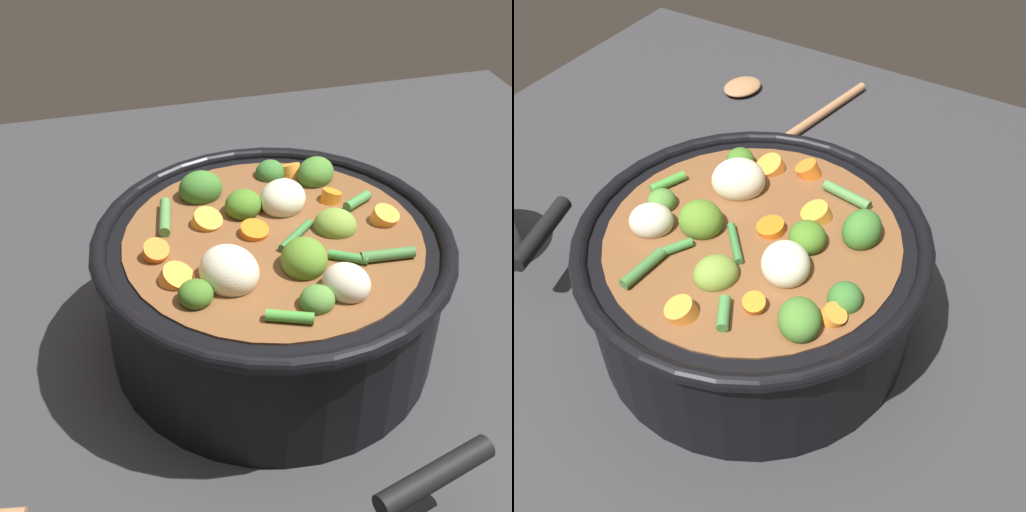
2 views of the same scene
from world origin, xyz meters
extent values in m
plane|color=#2D2D30|center=(0.00, 0.00, 0.00)|extent=(1.10, 1.10, 0.00)
cylinder|color=black|center=(0.00, 0.00, 0.06)|extent=(0.31, 0.31, 0.12)
torus|color=black|center=(0.00, 0.00, 0.12)|extent=(0.32, 0.32, 0.02)
cylinder|color=brown|center=(0.00, 0.00, 0.07)|extent=(0.26, 0.26, 0.11)
ellipsoid|color=#4E8336|center=(-0.01, 0.09, 0.13)|extent=(0.03, 0.03, 0.02)
ellipsoid|color=#3B742B|center=(0.05, -0.08, 0.13)|extent=(0.04, 0.04, 0.03)
ellipsoid|color=#366E2D|center=(-0.03, -0.10, 0.12)|extent=(0.04, 0.04, 0.03)
ellipsoid|color=#548026|center=(-0.01, 0.05, 0.13)|extent=(0.05, 0.05, 0.04)
ellipsoid|color=#467621|center=(0.02, -0.05, 0.13)|extent=(0.05, 0.05, 0.03)
ellipsoid|color=olive|center=(-0.06, 0.00, 0.13)|extent=(0.05, 0.05, 0.03)
ellipsoid|color=#407023|center=(0.08, 0.07, 0.13)|extent=(0.03, 0.03, 0.02)
ellipsoid|color=#467C2D|center=(-0.07, -0.08, 0.13)|extent=(0.05, 0.05, 0.03)
cylinder|color=orange|center=(0.01, -0.01, 0.12)|extent=(0.04, 0.04, 0.02)
cylinder|color=orange|center=(0.09, 0.04, 0.12)|extent=(0.04, 0.04, 0.02)
cylinder|color=orange|center=(0.10, 0.00, 0.12)|extent=(0.03, 0.03, 0.02)
cylinder|color=orange|center=(-0.07, -0.04, 0.12)|extent=(0.03, 0.03, 0.02)
cylinder|color=orange|center=(-0.05, -0.10, 0.12)|extent=(0.03, 0.03, 0.02)
cylinder|color=orange|center=(-0.10, 0.00, 0.12)|extent=(0.04, 0.04, 0.02)
cylinder|color=orange|center=(0.05, -0.04, 0.12)|extent=(0.04, 0.04, 0.02)
ellipsoid|color=beige|center=(-0.04, 0.08, 0.13)|extent=(0.05, 0.05, 0.03)
ellipsoid|color=beige|center=(0.05, 0.05, 0.13)|extent=(0.07, 0.07, 0.04)
ellipsoid|color=beige|center=(-0.02, -0.05, 0.13)|extent=(0.06, 0.06, 0.04)
cylinder|color=#429135|center=(0.02, 0.11, 0.13)|extent=(0.04, 0.02, 0.01)
cylinder|color=#347337|center=(-0.02, 0.01, 0.13)|extent=(0.04, 0.04, 0.01)
cylinder|color=#3E7238|center=(-0.08, 0.05, 0.13)|extent=(0.05, 0.01, 0.01)
cylinder|color=#4D8342|center=(0.09, -0.05, 0.13)|extent=(0.02, 0.05, 0.01)
cylinder|color=#3A803A|center=(-0.05, 0.05, 0.13)|extent=(0.03, 0.02, 0.01)
cylinder|color=#41813F|center=(-0.09, -0.03, 0.13)|extent=(0.03, 0.02, 0.01)
ellipsoid|color=#A26F49|center=(0.38, 0.26, 0.01)|extent=(0.07, 0.06, 0.01)
cylinder|color=#A26F49|center=(0.35, 0.12, 0.01)|extent=(0.24, 0.06, 0.01)
cylinder|color=black|center=(-0.06, 0.22, 0.06)|extent=(0.10, 0.04, 0.02)
camera|label=1|loc=(0.14, 0.48, 0.48)|focal=49.26mm
camera|label=2|loc=(-0.34, -0.22, 0.50)|focal=44.09mm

